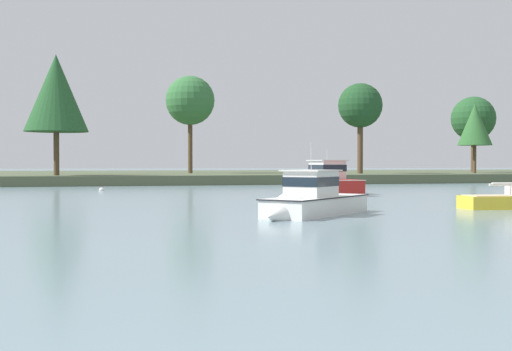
{
  "coord_description": "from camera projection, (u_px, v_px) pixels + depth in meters",
  "views": [
    {
      "loc": [
        -14.69,
        -12.85,
        2.43
      ],
      "look_at": [
        -6.71,
        19.79,
        1.79
      ],
      "focal_mm": 46.43,
      "sensor_mm": 36.0,
      "label": 1
    }
  ],
  "objects": [
    {
      "name": "shore_tree_far_left",
      "position": [
        56.0,
        93.0,
        71.41
      ],
      "size": [
        6.85,
        6.85,
        13.11
      ],
      "color": "brown",
      "rests_on": "far_shore_bank"
    },
    {
      "name": "far_shore_bank",
      "position": [
        199.0,
        176.0,
        95.25
      ],
      "size": [
        249.53,
        48.8,
        1.06
      ],
      "primitive_type": "cube",
      "color": "#4C563D",
      "rests_on": "ground"
    },
    {
      "name": "cruiser_red",
      "position": [
        325.0,
        186.0,
        51.5
      ],
      "size": [
        2.83,
        8.98,
        4.28
      ],
      "color": "#B2231E",
      "rests_on": "ground"
    },
    {
      "name": "mooring_buoy_white",
      "position": [
        102.0,
        190.0,
        57.19
      ],
      "size": [
        0.44,
        0.44,
        0.5
      ],
      "color": "white",
      "rests_on": "ground"
    },
    {
      "name": "shore_tree_far_right",
      "position": [
        190.0,
        101.0,
        86.19
      ],
      "size": [
        6.41,
        6.41,
        12.71
      ],
      "color": "brown",
      "rests_on": "far_shore_bank"
    },
    {
      "name": "shore_tree_inland_b",
      "position": [
        473.0,
        119.0,
        95.78
      ],
      "size": [
        6.34,
        6.34,
        10.96
      ],
      "color": "brown",
      "rests_on": "far_shore_bank"
    },
    {
      "name": "shore_tree_inland_c",
      "position": [
        475.0,
        125.0,
        86.9
      ],
      "size": [
        4.47,
        4.47,
        9.13
      ],
      "color": "brown",
      "rests_on": "far_shore_bank"
    },
    {
      "name": "cruiser_white",
      "position": [
        308.0,
        206.0,
        30.11
      ],
      "size": [
        7.11,
        6.92,
        4.15
      ],
      "color": "white",
      "rests_on": "ground"
    },
    {
      "name": "shore_tree_center",
      "position": [
        360.0,
        106.0,
        84.41
      ],
      "size": [
        5.67,
        5.67,
        11.54
      ],
      "color": "brown",
      "rests_on": "far_shore_bank"
    }
  ]
}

